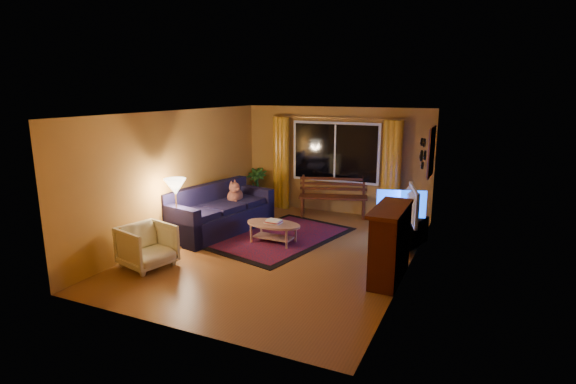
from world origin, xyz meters
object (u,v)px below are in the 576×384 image
at_px(bench, 333,207).
at_px(coffee_table, 273,233).
at_px(sofa, 220,209).
at_px(armchair, 147,244).
at_px(tv_console, 405,234).
at_px(floor_lamp, 177,214).

relative_size(bench, coffee_table, 1.42).
distance_m(sofa, armchair, 2.11).
bearing_deg(tv_console, bench, 160.22).
height_order(bench, armchair, armchair).
relative_size(armchair, coffee_table, 0.71).
bearing_deg(bench, tv_console, -53.58).
distance_m(bench, armchair, 4.53).
xyz_separation_m(sofa, tv_console, (3.65, 0.66, -0.23)).
relative_size(floor_lamp, tv_console, 1.08).
xyz_separation_m(coffee_table, tv_console, (2.33, 0.86, 0.05)).
height_order(sofa, tv_console, sofa).
height_order(sofa, coffee_table, sofa).
bearing_deg(tv_console, sofa, -153.61).
bearing_deg(floor_lamp, sofa, 80.17).
xyz_separation_m(bench, coffee_table, (-0.43, -2.23, -0.03)).
distance_m(floor_lamp, tv_console, 4.27).
bearing_deg(coffee_table, sofa, 171.60).
distance_m(floor_lamp, coffee_table, 1.84).
distance_m(armchair, tv_console, 4.63).
height_order(bench, sofa, sofa).
height_order(bench, tv_console, tv_console).
distance_m(armchair, coffee_table, 2.37).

